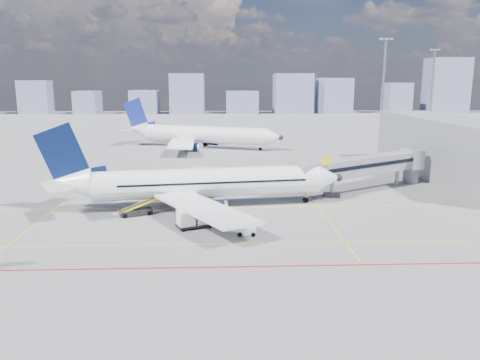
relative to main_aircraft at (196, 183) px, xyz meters
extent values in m
plane|color=gray|center=(1.86, -8.05, -3.22)|extent=(420.00, 420.00, 0.00)
cube|color=yellow|center=(1.86, -0.05, -3.22)|extent=(60.00, 0.18, 0.01)
cube|color=yellow|center=(1.86, -14.05, -3.22)|extent=(80.00, 0.15, 0.01)
cube|color=yellow|center=(15.86, -6.05, -3.22)|extent=(0.15, 28.00, 0.01)
cube|color=yellow|center=(-18.14, -0.05, -3.22)|extent=(0.15, 30.00, 0.01)
cube|color=maroon|center=(1.86, -20.05, -3.22)|extent=(90.00, 0.25, 0.01)
cube|color=#9B9DA4|center=(24.11, 8.10, 0.68)|extent=(20.84, 13.93, 2.60)
cube|color=black|center=(24.11, 8.10, 0.88)|extent=(20.52, 13.82, 0.55)
cube|color=#9B9DA4|center=(14.56, 2.45, 0.68)|extent=(4.49, 4.56, 3.00)
cube|color=black|center=(18.86, 4.75, -2.87)|extent=(2.20, 1.00, 0.70)
cylinder|color=gray|center=(18.86, 4.75, -1.52)|extent=(0.56, 0.56, 2.70)
cylinder|color=gray|center=(30.86, 11.95, -1.27)|extent=(0.60, 0.60, 3.90)
cylinder|color=#9B9DA4|center=(33.86, 13.95, 0.68)|extent=(4.00, 4.00, 3.00)
cylinder|color=gray|center=(33.86, 13.95, -1.27)|extent=(2.40, 2.40, 3.90)
cube|color=yellow|center=(17.36, 2.25, 2.48)|extent=(1.26, 0.82, 1.20)
cube|color=#9B9DA4|center=(41.86, 17.95, 1.78)|extent=(10.00, 42.00, 10.00)
cube|color=black|center=(37.06, 17.95, 1.78)|extent=(0.25, 40.00, 4.50)
cylinder|color=gray|center=(39.86, 46.95, 9.28)|extent=(0.56, 0.56, 25.00)
cube|color=gray|center=(39.86, 46.95, 21.98)|extent=(3.20, 0.40, 0.50)
cube|color=silver|center=(38.66, 46.70, 21.98)|extent=(0.60, 0.15, 0.35)
cube|color=silver|center=(39.86, 46.70, 21.98)|extent=(0.60, 0.15, 0.35)
cube|color=silver|center=(41.06, 46.70, 21.98)|extent=(0.60, 0.15, 0.35)
cylinder|color=gray|center=(66.86, 81.95, 9.28)|extent=(0.56, 0.56, 25.00)
cube|color=gray|center=(66.86, 81.95, 21.98)|extent=(3.20, 0.40, 0.50)
cube|color=silver|center=(65.66, 81.70, 21.98)|extent=(0.60, 0.15, 0.35)
cube|color=silver|center=(66.86, 81.70, 21.98)|extent=(0.60, 0.15, 0.35)
cube|color=silver|center=(68.06, 81.70, 21.98)|extent=(0.60, 0.15, 0.35)
cube|color=slate|center=(-89.22, 181.95, 5.05)|extent=(14.81, 9.45, 16.54)
cube|color=slate|center=(-63.64, 181.95, 2.46)|extent=(11.11, 14.81, 11.36)
cube|color=slate|center=(-35.19, 181.95, 2.58)|extent=(13.52, 13.35, 11.61)
cube|color=slate|center=(-13.52, 181.95, 6.73)|extent=(16.76, 15.62, 19.91)
cube|color=slate|center=(14.22, 181.95, 2.44)|extent=(16.27, 10.37, 11.31)
cube|color=slate|center=(40.08, 181.95, 6.74)|extent=(18.91, 15.75, 19.93)
cube|color=slate|center=(61.52, 181.95, 5.65)|extent=(17.90, 8.34, 17.75)
cube|color=slate|center=(93.98, 181.95, 4.45)|extent=(11.81, 13.83, 15.35)
cube|color=slate|center=(119.43, 181.95, 10.67)|extent=(19.47, 14.61, 27.78)
cylinder|color=white|center=(1.67, 0.22, 0.08)|extent=(29.31, 7.51, 3.78)
cone|color=white|center=(17.81, 2.32, 0.08)|extent=(3.95, 4.20, 3.78)
sphere|color=black|center=(19.16, 2.50, 0.08)|extent=(1.19, 1.19, 1.07)
cone|color=white|center=(-15.81, -2.06, 0.61)|extent=(6.64, 4.55, 3.78)
cube|color=black|center=(16.57, 2.16, 0.61)|extent=(1.63, 1.63, 0.44)
cube|color=white|center=(-0.89, 8.68, -0.96)|extent=(9.40, 16.76, 0.56)
cube|color=white|center=(1.36, -8.62, -0.96)|extent=(12.64, 16.27, 0.56)
cylinder|color=#08143B|center=(0.47, 5.73, -2.17)|extent=(3.75, 2.66, 2.23)
cylinder|color=#08143B|center=(1.92, -5.42, -2.17)|extent=(3.75, 2.66, 2.23)
cylinder|color=silver|center=(2.29, 5.97, -2.17)|extent=(0.63, 2.31, 2.29)
cylinder|color=silver|center=(3.75, -5.18, -2.17)|extent=(0.63, 2.31, 2.29)
cube|color=#08143B|center=(-15.81, -2.06, 3.95)|extent=(6.62, 1.17, 8.26)
cube|color=#08143B|center=(-13.50, -1.76, 1.63)|extent=(5.46, 1.00, 2.08)
cube|color=white|center=(-16.60, 0.96, 0.95)|extent=(4.18, 5.98, 0.21)
cube|color=white|center=(-15.79, -5.19, 0.95)|extent=(5.20, 6.15, 0.21)
cylinder|color=gray|center=(14.64, 1.91, -2.32)|extent=(0.31, 0.31, 1.80)
cylinder|color=black|center=(14.64, 1.91, -2.84)|extent=(0.79, 0.38, 0.76)
cylinder|color=gray|center=(0.39, 2.59, -2.42)|extent=(0.36, 0.36, 1.60)
cylinder|color=black|center=(0.39, 2.59, -2.72)|extent=(1.08, 0.77, 1.00)
cylinder|color=gray|center=(1.04, -2.40, -2.42)|extent=(0.36, 0.36, 1.60)
cylinder|color=black|center=(1.04, -2.40, -2.72)|extent=(1.08, 0.77, 1.00)
cube|color=black|center=(1.91, 2.13, 0.37)|extent=(23.65, 3.18, 0.25)
cube|color=black|center=(2.40, -1.57, 0.37)|extent=(23.65, 3.18, 0.25)
cylinder|color=white|center=(-0.66, 55.91, 0.08)|extent=(30.92, 15.89, 4.13)
cone|color=white|center=(15.77, 49.14, 0.08)|extent=(5.09, 5.26, 4.13)
sphere|color=black|center=(17.14, 48.58, 0.08)|extent=(1.52, 1.52, 1.16)
cone|color=white|center=(-18.47, 63.24, 0.66)|extent=(7.83, 6.39, 4.13)
cube|color=black|center=(14.50, 49.67, 0.66)|extent=(2.07, 2.07, 0.48)
cube|color=white|center=(1.49, 65.32, -1.06)|extent=(16.44, 16.03, 0.61)
cube|color=white|center=(-5.75, 47.71, -1.06)|extent=(6.01, 17.60, 0.61)
cylinder|color=#08143B|center=(1.18, 61.78, -2.38)|extent=(4.45, 3.70, 2.43)
cylinder|color=#08143B|center=(-3.49, 50.44, -2.38)|extent=(4.45, 3.70, 2.43)
cylinder|color=silver|center=(3.04, 61.02, -2.38)|extent=(1.29, 2.45, 2.50)
cylinder|color=silver|center=(-1.63, 49.67, -2.38)|extent=(1.29, 2.45, 2.50)
cube|color=navy|center=(-18.47, 63.24, 4.31)|extent=(6.83, 3.07, 9.02)
cube|color=navy|center=(-16.12, 62.27, 1.77)|extent=(5.64, 2.56, 2.28)
cube|color=white|center=(-17.57, 66.53, 1.03)|extent=(6.41, 6.45, 0.23)
cube|color=white|center=(-20.15, 60.27, 1.03)|extent=(3.21, 5.94, 0.23)
cylinder|color=black|center=(-0.59, 58.85, -2.72)|extent=(1.17, 0.98, 1.00)
cylinder|color=black|center=(-2.69, 53.77, -2.72)|extent=(1.17, 0.98, 1.00)
cylinder|color=black|center=(12.54, 50.47, -2.84)|extent=(0.81, 0.55, 0.76)
cube|color=white|center=(5.94, -11.41, -2.73)|extent=(2.05, 1.26, 0.71)
cube|color=white|center=(5.58, -11.38, -2.20)|extent=(0.98, 1.10, 0.53)
cube|color=black|center=(5.58, -11.38, -2.03)|extent=(0.89, 1.05, 0.31)
cylinder|color=black|center=(5.18, -11.83, -2.97)|extent=(0.51, 0.24, 0.50)
cylinder|color=black|center=(5.28, -10.86, -2.97)|extent=(0.51, 0.24, 0.50)
cylinder|color=black|center=(6.59, -11.97, -2.97)|extent=(0.51, 0.24, 0.50)
cylinder|color=black|center=(6.69, -11.00, -2.97)|extent=(0.51, 0.24, 0.50)
cube|color=black|center=(0.22, -8.60, -2.87)|extent=(4.37, 3.21, 0.20)
cube|color=white|center=(-0.70, -8.99, -1.89)|extent=(2.24, 2.21, 1.72)
cube|color=white|center=(1.14, -8.20, -1.89)|extent=(2.24, 2.21, 1.72)
cylinder|color=black|center=(-0.91, -9.92, -3.04)|extent=(0.39, 0.28, 0.36)
cylinder|color=black|center=(-1.52, -8.49, -3.04)|extent=(0.39, 0.28, 0.36)
cylinder|color=black|center=(1.95, -8.70, -3.04)|extent=(0.39, 0.28, 0.36)
cylinder|color=black|center=(1.34, -7.27, -3.04)|extent=(0.39, 0.28, 0.36)
cube|color=black|center=(-7.19, -3.35, -2.81)|extent=(4.09, 2.78, 0.64)
cube|color=black|center=(-6.52, -3.06, -1.84)|extent=(5.43, 3.01, 1.69)
cube|color=yellow|center=(-6.72, -2.59, -1.84)|extent=(5.11, 2.24, 1.76)
cube|color=yellow|center=(-6.32, -3.52, -1.84)|extent=(5.11, 2.24, 1.76)
cylinder|color=black|center=(-8.29, -4.51, -2.95)|extent=(0.59, 0.42, 0.55)
cylinder|color=black|center=(-8.80, -3.33, -2.95)|extent=(0.59, 0.42, 0.55)
cylinder|color=black|center=(-5.59, -3.36, -2.95)|extent=(0.59, 0.42, 0.55)
cylinder|color=black|center=(-6.10, -2.18, -2.95)|extent=(0.59, 0.42, 0.55)
imported|color=yellow|center=(6.05, -9.95, -2.29)|extent=(0.72, 0.81, 1.87)
camera|label=1|loc=(3.27, -58.87, 12.85)|focal=35.00mm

